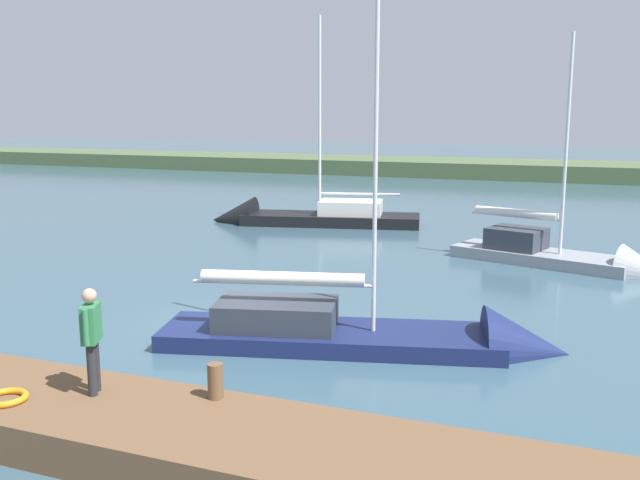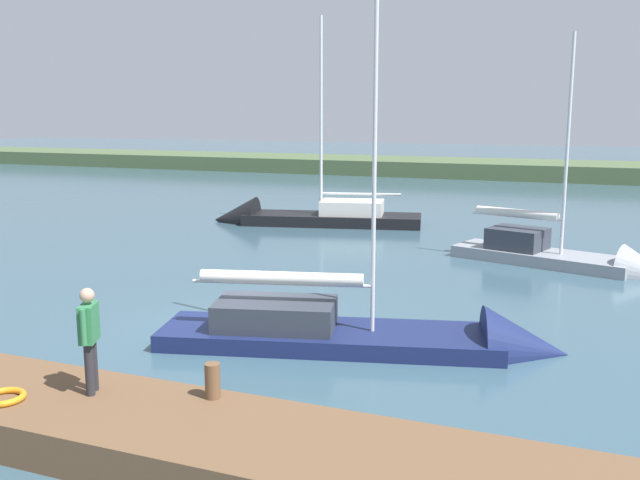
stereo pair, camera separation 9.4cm
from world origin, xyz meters
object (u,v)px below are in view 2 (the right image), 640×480
at_px(life_ring_buoy, 4,397).
at_px(sailboat_outer_mooring, 299,219).
at_px(mooring_post_near, 213,381).
at_px(sailboat_behind_pier, 388,342).
at_px(person_on_dock, 89,333).
at_px(sailboat_mid_channel, 575,263).

relative_size(life_ring_buoy, sailboat_outer_mooring, 0.07).
xyz_separation_m(mooring_post_near, sailboat_outer_mooring, (7.17, -19.84, -0.68)).
bearing_deg(life_ring_buoy, mooring_post_near, -156.52).
bearing_deg(mooring_post_near, sailboat_behind_pier, -105.22).
bearing_deg(sailboat_behind_pier, person_on_dock, -134.85).
bearing_deg(mooring_post_near, person_on_dock, 15.52).
bearing_deg(sailboat_mid_channel, sailboat_outer_mooring, 174.38).
xyz_separation_m(sailboat_outer_mooring, person_on_dock, (-5.31, 20.36, 1.37)).
height_order(mooring_post_near, sailboat_mid_channel, sailboat_mid_channel).
bearing_deg(sailboat_behind_pier, life_ring_buoy, -138.90).
height_order(mooring_post_near, person_on_dock, person_on_dock).
relative_size(sailboat_outer_mooring, person_on_dock, 5.95).
height_order(mooring_post_near, sailboat_behind_pier, sailboat_behind_pier).
height_order(sailboat_outer_mooring, person_on_dock, sailboat_outer_mooring).
bearing_deg(life_ring_buoy, sailboat_mid_channel, -115.52).
xyz_separation_m(life_ring_buoy, person_on_dock, (-1.06, -0.75, 0.92)).
height_order(life_ring_buoy, sailboat_behind_pier, sailboat_behind_pier).
xyz_separation_m(mooring_post_near, life_ring_buoy, (2.92, 1.27, -0.23)).
bearing_deg(sailboat_outer_mooring, sailboat_mid_channel, 144.38).
bearing_deg(life_ring_buoy, person_on_dock, -144.62).
distance_m(sailboat_behind_pier, person_on_dock, 6.52).
bearing_deg(mooring_post_near, sailboat_outer_mooring, -70.13).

